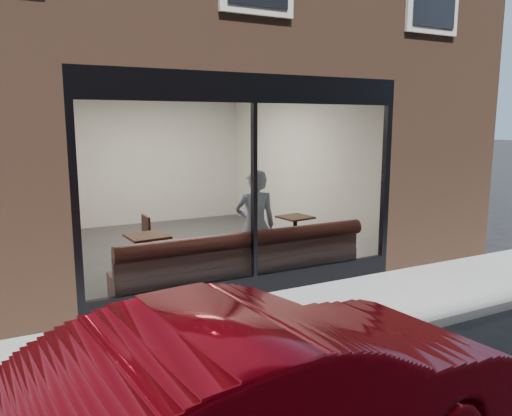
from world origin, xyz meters
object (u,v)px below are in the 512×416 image
cafe_table_left (147,236)px  cafe_table_right (295,217)px  cafe_chair_right (248,244)px  person (255,226)px  parked_car (263,403)px  cafe_chair_left (136,257)px  banquette (242,273)px

cafe_table_left → cafe_table_right: bearing=5.3°
cafe_table_right → cafe_chair_right: 1.03m
person → parked_car: person is taller
cafe_chair_left → cafe_chair_right: size_ratio=1.05×
person → cafe_table_left: bearing=-10.7°
cafe_chair_right → parked_car: bearing=53.9°
banquette → cafe_table_left: cafe_table_left is taller
banquette → cafe_table_right: 2.19m
person → parked_car: (-2.11, -4.21, -0.23)m
cafe_chair_left → banquette: bearing=126.5°
cafe_table_right → banquette: bearing=-144.3°
cafe_table_right → cafe_chair_left: bearing=172.8°
person → cafe_table_left: size_ratio=2.96×
cafe_table_left → cafe_table_right: 2.96m
cafe_chair_left → parked_car: 5.66m
banquette → cafe_chair_left: bearing=127.6°
cafe_chair_right → parked_car: size_ratio=0.10×
person → banquette: bearing=47.8°
cafe_chair_right → parked_car: 6.16m
person → cafe_chair_left: (-1.58, 1.41, -0.66)m
cafe_table_left → cafe_chair_left: (-0.03, 0.65, -0.50)m
person → cafe_chair_right: size_ratio=4.54×
cafe_table_left → cafe_table_right: (2.94, 0.27, 0.00)m
cafe_table_right → parked_car: 6.30m
cafe_table_left → cafe_chair_right: (2.10, 0.58, -0.50)m
banquette → person: person is taller
cafe_chair_left → cafe_chair_right: 2.13m
cafe_table_left → cafe_chair_left: size_ratio=1.46×
banquette → parked_car: bearing=-113.9°
person → cafe_chair_left: bearing=-26.4°
cafe_table_right → cafe_chair_left: (-2.97, 0.38, -0.50)m
person → cafe_table_right: size_ratio=3.24×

